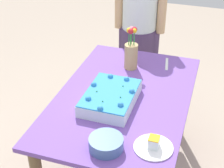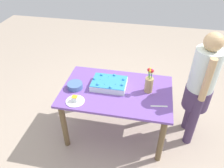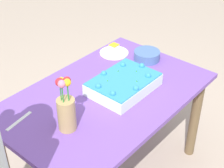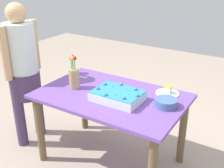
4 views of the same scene
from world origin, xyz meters
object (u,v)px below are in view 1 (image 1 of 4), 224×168
Objects in this scene: sheet_cake at (110,97)px; fruit_bowl at (106,143)px; serving_plate_with_slice at (154,145)px; cake_knife at (167,64)px; flower_vase at (131,52)px; person_standing at (140,22)px.

sheet_cake is 0.42m from fruit_bowl.
serving_plate_with_slice is 1.14× the size of cake_knife.
flower_vase is 1.73× the size of fruit_bowl.
cake_knife is 1.01× the size of fruit_bowl.
person_standing is at bearing -175.42° from sheet_cake.
sheet_cake is 1.30× the size of flower_vase.
sheet_cake is at bearing -132.72° from serving_plate_with_slice.
flower_vase is 0.59m from person_standing.
serving_plate_with_slice is at bearing 47.28° from sheet_cake.
serving_plate_with_slice is at bearing -2.92° from cake_knife.
flower_vase is at bearing 8.31° from person_standing.
cake_knife is (-0.61, 0.25, -0.04)m from sheet_cake.
sheet_cake reaches higher than fruit_bowl.
sheet_cake is 0.49m from flower_vase.
cake_knife is (-0.94, -0.10, -0.02)m from serving_plate_with_slice.
cake_knife is at bearing 158.04° from sheet_cake.
serving_plate_with_slice is at bearing 17.34° from person_standing.
sheet_cake is 0.66m from cake_knife.
person_standing reaches higher than fruit_bowl.
fruit_bowl is (0.40, 0.11, -0.01)m from sheet_cake.
sheet_cake is 1.97× the size of serving_plate_with_slice.
fruit_bowl is (0.88, 0.11, -0.09)m from flower_vase.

